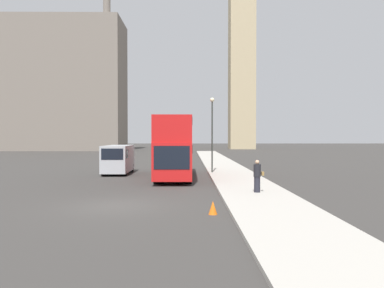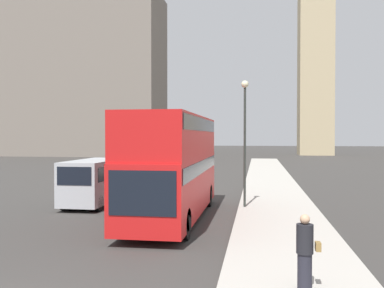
% 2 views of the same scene
% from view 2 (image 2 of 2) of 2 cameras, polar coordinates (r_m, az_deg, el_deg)
% --- Properties ---
extents(building_block_distant, '(32.68, 12.84, 36.00)m').
position_cam_2_polar(building_block_distant, '(84.11, -15.33, 8.67)').
color(building_block_distant, slate).
rests_on(building_block_distant, ground_plane).
extents(red_double_decker_bus, '(2.60, 10.42, 4.55)m').
position_cam_2_polar(red_double_decker_bus, '(18.91, -2.48, -2.39)').
color(red_double_decker_bus, red).
rests_on(red_double_decker_bus, ground_plane).
extents(white_van, '(2.05, 5.15, 2.40)m').
position_cam_2_polar(white_van, '(23.27, -12.93, -4.84)').
color(white_van, '#B2B7BC').
rests_on(white_van, ground_plane).
extents(pedestrian, '(0.55, 0.39, 1.74)m').
position_cam_2_polar(pedestrian, '(10.43, 14.85, -13.77)').
color(pedestrian, '#23232D').
rests_on(pedestrian, sidewalk_strip).
extents(street_lamp, '(0.36, 0.36, 6.27)m').
position_cam_2_polar(street_lamp, '(21.36, 7.06, 2.51)').
color(street_lamp, '#2D332D').
rests_on(street_lamp, sidewalk_strip).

